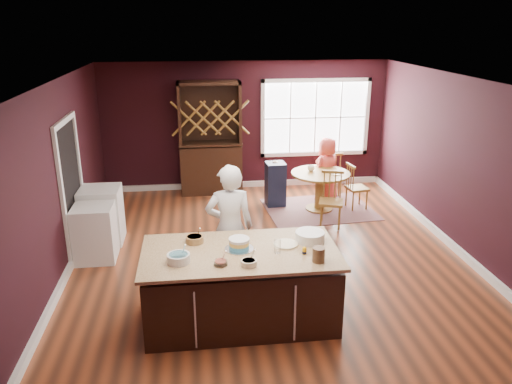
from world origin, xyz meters
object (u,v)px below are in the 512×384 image
baker (230,228)px  washer (95,233)px  seated_woman (327,170)px  kitchen_island (241,287)px  toddler (279,166)px  layer_cake (239,244)px  chair_east (357,186)px  chair_north (330,173)px  chair_south (331,200)px  dryer (102,215)px  dining_table (320,183)px  hutch (210,138)px  high_chair (275,183)px

baker → washer: baker is taller
baker → seated_woman: bearing=-125.2°
kitchen_island → toddler: size_ratio=8.93×
layer_cake → chair_east: (2.60, 3.46, -0.54)m
chair_north → seated_woman: 0.39m
chair_south → layer_cake: bearing=-107.1°
seated_woman → toddler: bearing=-26.1°
dryer → chair_south: bearing=2.8°
washer → dining_table: bearing=22.7°
dryer → chair_north: bearing=22.6°
baker → seated_woman: baker is taller
chair_north → hutch: bearing=-18.5°
chair_east → seated_woman: size_ratio=0.70×
seated_woman → dryer: bearing=-14.6°
chair_east → chair_north: bearing=12.7°
dining_table → toddler: size_ratio=4.30×
baker → chair_east: size_ratio=1.93×
baker → dining_table: bearing=-126.3°
baker → layer_cake: 0.76m
chair_north → toddler: 1.29m
hutch → chair_south: bearing=-46.2°
kitchen_island → seated_woman: bearing=62.3°
chair_north → high_chair: size_ratio=1.06×
toddler → chair_east: bearing=-13.5°
chair_east → seated_woman: 0.72m
hutch → dryer: bearing=-129.2°
kitchen_island → high_chair: (1.05, 3.88, 0.02)m
baker → toddler: (1.17, 3.07, -0.07)m
dining_table → high_chair: bearing=156.2°
dining_table → dryer: (-3.90, -0.99, -0.07)m
seated_woman → dryer: 4.42m
dryer → seated_woman: bearing=19.7°
washer → dryer: 0.64m
layer_cake → dryer: (-2.04, 2.48, -0.53)m
toddler → kitchen_island: bearing=-105.9°
chair_south → high_chair: (-0.81, 1.16, -0.04)m
dryer → hutch: bearing=50.8°
kitchen_island → seated_woman: seated_woman is taller
high_chair → hutch: size_ratio=0.39×
high_chair → toddler: toddler is taller
washer → high_chair: bearing=32.7°
hutch → washer: bearing=-122.6°
chair_east → washer: bearing=100.3°
seated_woman → layer_cake: bearing=27.6°
baker → toddler: baker is taller
chair_south → high_chair: size_ratio=1.09×
chair_east → high_chair: 1.58m
chair_east → washer: size_ratio=1.06×
dining_table → hutch: 2.49m
toddler → dryer: size_ratio=0.28×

